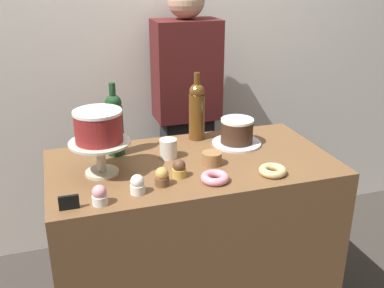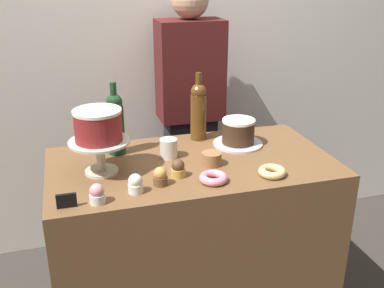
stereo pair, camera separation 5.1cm
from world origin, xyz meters
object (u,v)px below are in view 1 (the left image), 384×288
at_px(cupcake_chocolate, 179,169).
at_px(white_layer_cake, 98,126).
at_px(donut_glazed, 273,171).
at_px(price_sign_chalkboard, 69,203).
at_px(cupcake_strawberry, 100,195).
at_px(cookie_stack, 212,158).
at_px(chocolate_round_cake, 237,131).
at_px(cupcake_caramel, 162,177).
at_px(cake_stand_pedestal, 100,152).
at_px(wine_bottle_amber, 197,110).
at_px(donut_pink, 215,178).
at_px(barista_figure, 187,119).
at_px(coffee_cup_ceramic, 168,148).
at_px(cupcake_vanilla, 138,185).
at_px(wine_bottle_green, 114,123).

bearing_deg(cupcake_chocolate, white_layer_cake, 157.09).
relative_size(white_layer_cake, donut_glazed, 1.69).
relative_size(cupcake_chocolate, price_sign_chalkboard, 1.06).
relative_size(cupcake_strawberry, cookie_stack, 0.88).
bearing_deg(chocolate_round_cake, cupcake_caramel, -145.19).
distance_m(cake_stand_pedestal, cupcake_caramel, 0.28).
bearing_deg(cake_stand_pedestal, white_layer_cake, -5.36).
height_order(wine_bottle_amber, cupcake_chocolate, wine_bottle_amber).
distance_m(chocolate_round_cake, cupcake_chocolate, 0.44).
height_order(chocolate_round_cake, donut_pink, chocolate_round_cake).
bearing_deg(barista_figure, white_layer_cake, -129.73).
bearing_deg(cupcake_strawberry, coffee_cup_ceramic, 44.09).
height_order(cupcake_strawberry, cupcake_caramel, same).
distance_m(cupcake_caramel, cookie_stack, 0.28).
distance_m(white_layer_cake, donut_glazed, 0.71).
height_order(cupcake_vanilla, cupcake_caramel, same).
height_order(chocolate_round_cake, coffee_cup_ceramic, chocolate_round_cake).
bearing_deg(price_sign_chalkboard, barista_figure, 52.78).
xyz_separation_m(white_layer_cake, donut_pink, (0.41, -0.20, -0.19)).
xyz_separation_m(cupcake_chocolate, coffee_cup_ceramic, (0.01, 0.20, 0.01)).
bearing_deg(price_sign_chalkboard, chocolate_round_cake, 25.95).
relative_size(wine_bottle_amber, cupcake_caramel, 4.38).
distance_m(cupcake_chocolate, cookie_stack, 0.18).
xyz_separation_m(wine_bottle_amber, cupcake_strawberry, (-0.52, -0.50, -0.11)).
height_order(cake_stand_pedestal, donut_pink, cake_stand_pedestal).
distance_m(wine_bottle_amber, price_sign_chalkboard, 0.82).
bearing_deg(donut_glazed, wine_bottle_green, 144.90).
bearing_deg(cookie_stack, chocolate_round_cake, 43.69).
xyz_separation_m(donut_glazed, price_sign_chalkboard, (-0.80, -0.04, 0.01)).
bearing_deg(cookie_stack, donut_pink, -105.52).
relative_size(donut_pink, coffee_cup_ceramic, 1.32).
bearing_deg(cake_stand_pedestal, price_sign_chalkboard, -119.56).
height_order(cookie_stack, coffee_cup_ceramic, coffee_cup_ceramic).
distance_m(wine_bottle_green, coffee_cup_ceramic, 0.26).
height_order(cake_stand_pedestal, chocolate_round_cake, cake_stand_pedestal).
relative_size(chocolate_round_cake, cupcake_caramel, 2.05).
xyz_separation_m(cupcake_vanilla, price_sign_chalkboard, (-0.25, -0.04, -0.01)).
relative_size(cupcake_chocolate, donut_glazed, 0.66).
xyz_separation_m(wine_bottle_amber, cookie_stack, (-0.03, -0.31, -0.12)).
bearing_deg(donut_glazed, coffee_cup_ceramic, 140.86).
relative_size(wine_bottle_amber, cookie_stack, 3.87).
bearing_deg(wine_bottle_amber, cake_stand_pedestal, -152.40).
relative_size(cupcake_vanilla, cookie_stack, 0.88).
height_order(chocolate_round_cake, barista_figure, barista_figure).
height_order(white_layer_cake, price_sign_chalkboard, white_layer_cake).
bearing_deg(wine_bottle_green, wine_bottle_amber, 9.95).
xyz_separation_m(wine_bottle_amber, barista_figure, (0.08, 0.43, -0.19)).
height_order(cupcake_caramel, donut_glazed, cupcake_caramel).
height_order(cupcake_chocolate, coffee_cup_ceramic, coffee_cup_ceramic).
bearing_deg(donut_pink, cupcake_caramel, 171.27).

